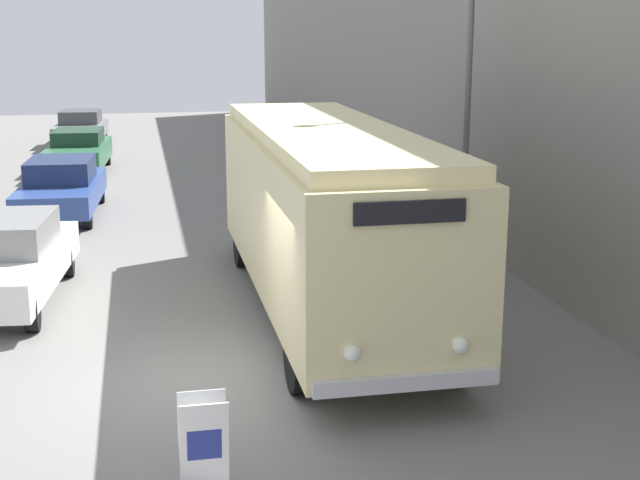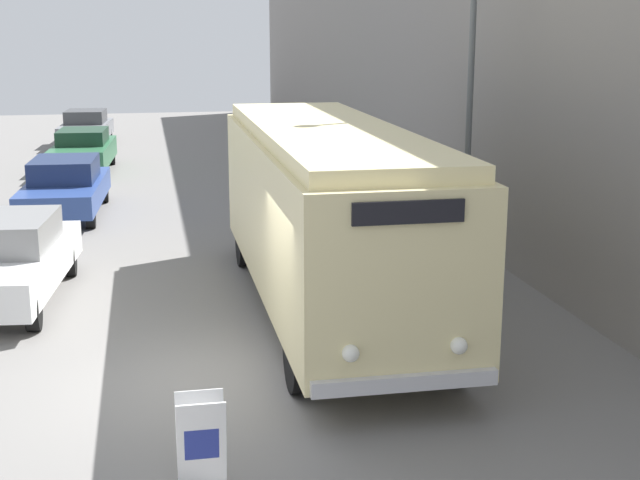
# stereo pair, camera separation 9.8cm
# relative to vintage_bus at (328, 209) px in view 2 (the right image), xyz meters

# --- Properties ---
(ground_plane) EXTENTS (80.00, 80.00, 0.00)m
(ground_plane) POSITION_rel_vintage_bus_xyz_m (-2.46, -2.76, -1.86)
(ground_plane) COLOR slate
(building_wall_right) EXTENTS (0.30, 60.00, 7.99)m
(building_wall_right) POSITION_rel_vintage_bus_xyz_m (4.35, 7.24, 2.14)
(building_wall_right) COLOR gray
(building_wall_right) RESTS_ON ground_plane
(vintage_bus) EXTENTS (2.52, 9.67, 3.28)m
(vintage_bus) POSITION_rel_vintage_bus_xyz_m (0.00, 0.00, 0.00)
(vintage_bus) COLOR black
(vintage_bus) RESTS_ON ground_plane
(sign_board) EXTENTS (0.53, 0.40, 1.07)m
(sign_board) POSITION_rel_vintage_bus_xyz_m (-2.58, -5.74, -1.34)
(sign_board) COLOR gray
(sign_board) RESTS_ON ground_plane
(streetlamp) EXTENTS (0.36, 0.36, 7.79)m
(streetlamp) POSITION_rel_vintage_bus_xyz_m (3.11, 1.62, 3.05)
(streetlamp) COLOR #595E60
(streetlamp) RESTS_ON ground_plane
(parked_car_near) EXTENTS (2.19, 4.88, 1.56)m
(parked_car_near) POSITION_rel_vintage_bus_xyz_m (-5.52, 1.72, -1.07)
(parked_car_near) COLOR black
(parked_car_near) RESTS_ON ground_plane
(parked_car_mid) EXTENTS (2.18, 4.83, 1.50)m
(parked_car_mid) POSITION_rel_vintage_bus_xyz_m (-5.18, 9.36, -1.10)
(parked_car_mid) COLOR black
(parked_car_mid) RESTS_ON ground_plane
(parked_car_far) EXTENTS (2.13, 4.63, 1.44)m
(parked_car_far) POSITION_rel_vintage_bus_xyz_m (-5.16, 16.58, -1.12)
(parked_car_far) COLOR black
(parked_car_far) RESTS_ON ground_plane
(parked_car_distant) EXTENTS (2.14, 4.31, 1.45)m
(parked_car_distant) POSITION_rel_vintage_bus_xyz_m (-5.46, 23.62, -1.11)
(parked_car_distant) COLOR black
(parked_car_distant) RESTS_ON ground_plane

